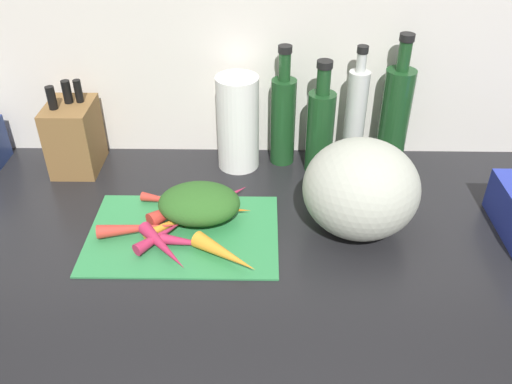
{
  "coord_description": "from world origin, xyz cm",
  "views": [
    {
      "loc": [
        6.32,
        -88.92,
        73.09
      ],
      "look_at": [
        4.88,
        1.36,
        10.86
      ],
      "focal_mm": 38.12,
      "sensor_mm": 36.0,
      "label": 1
    }
  ],
  "objects": [
    {
      "name": "bottle_2",
      "position": [
        28.56,
        30.54,
        13.21
      ],
      "size": [
        5.04,
        5.04,
        30.91
      ],
      "color": "silver",
      "rests_on": "ground_plane"
    },
    {
      "name": "bottle_1",
      "position": [
        19.95,
        27.96,
        11.5
      ],
      "size": [
        6.66,
        6.66,
        28.38
      ],
      "color": "#19421E",
      "rests_on": "ground_plane"
    },
    {
      "name": "carrot_4",
      "position": [
        -1.55,
        12.73,
        1.86
      ],
      "size": [
        9.39,
        9.22,
        2.12
      ],
      "primitive_type": "cone",
      "rotation": [
        0.0,
        1.57,
        0.77
      ],
      "color": "#B2264C",
      "rests_on": "cutting_board"
    },
    {
      "name": "carrot_5",
      "position": [
        -19.59,
        0.22,
        2.28
      ],
      "size": [
        17.55,
        5.64,
        2.96
      ],
      "primitive_type": "cone",
      "rotation": [
        0.0,
        1.57,
        0.16
      ],
      "color": "red",
      "rests_on": "cutting_board"
    },
    {
      "name": "carrot_8",
      "position": [
        -12.44,
        7.1,
        2.54
      ],
      "size": [
        12.86,
        12.45,
        3.47
      ],
      "primitive_type": "cone",
      "rotation": [
        0.0,
        1.57,
        0.76
      ],
      "color": "red",
      "rests_on": "cutting_board"
    },
    {
      "name": "wall_back",
      "position": [
        0.0,
        38.5,
        30.0
      ],
      "size": [
        170.0,
        3.0,
        60.0
      ],
      "primitive_type": "cube",
      "color": "silver",
      "rests_on": "ground_plane"
    },
    {
      "name": "carrot_greens_pile",
      "position": [
        -7.46,
        5.96,
        4.55
      ],
      "size": [
        17.75,
        13.65,
        7.51
      ],
      "primitive_type": "ellipsoid",
      "color": "#2D6023",
      "rests_on": "cutting_board"
    },
    {
      "name": "winter_squash",
      "position": [
        26.44,
        3.82,
        10.25
      ],
      "size": [
        24.08,
        23.63,
        20.5
      ],
      "primitive_type": "ellipsoid",
      "color": "#B2B7A8",
      "rests_on": "ground_plane"
    },
    {
      "name": "carrot_3",
      "position": [
        -14.9,
        -2.13,
        2.11
      ],
      "size": [
        10.01,
        11.16,
        2.62
      ],
      "primitive_type": "cone",
      "rotation": [
        0.0,
        1.57,
        0.87
      ],
      "color": "#B2264C",
      "rests_on": "cutting_board"
    },
    {
      "name": "carrot_6",
      "position": [
        -11.87,
        3.65,
        1.84
      ],
      "size": [
        13.9,
        12.77,
        2.09
      ],
      "primitive_type": "cone",
      "rotation": [
        0.0,
        1.57,
        0.73
      ],
      "color": "orange",
      "rests_on": "cutting_board"
    },
    {
      "name": "bottle_3",
      "position": [
        38.26,
        31.13,
        13.51
      ],
      "size": [
        7.23,
        7.23,
        33.56
      ],
      "color": "#19421E",
      "rests_on": "ground_plane"
    },
    {
      "name": "knife_block",
      "position": [
        -40.21,
        27.83,
        8.87
      ],
      "size": [
        10.94,
        13.95,
        22.68
      ],
      "color": "brown",
      "rests_on": "ground_plane"
    },
    {
      "name": "carrot_2",
      "position": [
        -13.6,
        -5.89,
        2.25
      ],
      "size": [
        12.19,
        14.16,
        2.91
      ],
      "primitive_type": "cone",
      "rotation": [
        0.0,
        1.57,
        -0.89
      ],
      "color": "#B2264C",
      "rests_on": "cutting_board"
    },
    {
      "name": "carrot_9",
      "position": [
        -16.19,
        10.98,
        1.86
      ],
      "size": [
        10.92,
        4.68,
        2.11
      ],
      "primitive_type": "cone",
      "rotation": [
        0.0,
        1.57,
        -0.25
      ],
      "color": "red",
      "rests_on": "cutting_board"
    },
    {
      "name": "carrot_7",
      "position": [
        -2.64,
        7.16,
        2.05
      ],
      "size": [
        12.76,
        2.93,
        2.51
      ],
      "primitive_type": "cone",
      "rotation": [
        0.0,
        1.57,
        -0.03
      ],
      "color": "orange",
      "rests_on": "cutting_board"
    },
    {
      "name": "carrot_1",
      "position": [
        -8.45,
        -4.05,
        1.94
      ],
      "size": [
        12.42,
        4.47,
        2.29
      ],
      "primitive_type": "cone",
      "rotation": [
        0.0,
        1.57,
        -0.18
      ],
      "color": "#B2264C",
      "rests_on": "cutting_board"
    },
    {
      "name": "carrot_0",
      "position": [
        -1.05,
        -8.1,
        2.55
      ],
      "size": [
        14.16,
        11.83,
        3.5
      ],
      "primitive_type": "cone",
      "rotation": [
        0.0,
        1.57,
        -0.64
      ],
      "color": "orange",
      "rests_on": "cutting_board"
    },
    {
      "name": "ground_plane",
      "position": [
        0.0,
        0.0,
        -1.5
      ],
      "size": [
        170.0,
        80.0,
        3.0
      ],
      "primitive_type": "cube",
      "color": "black"
    },
    {
      "name": "paper_towel_roll",
      "position": [
        -0.14,
        29.5,
        11.86
      ],
      "size": [
        10.29,
        10.29,
        23.72
      ],
      "primitive_type": "cylinder",
      "color": "white",
      "rests_on": "ground_plane"
    },
    {
      "name": "bottle_0",
      "position": [
        11.07,
        31.77,
        12.3
      ],
      "size": [
        6.16,
        6.16,
        30.45
      ],
      "color": "#19421E",
      "rests_on": "ground_plane"
    },
    {
      "name": "cutting_board",
      "position": [
        -10.6,
        0.87,
        0.4
      ],
      "size": [
        40.21,
        27.52,
        0.8
      ],
      "primitive_type": "cube",
      "color": "#338C4C",
      "rests_on": "ground_plane"
    }
  ]
}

